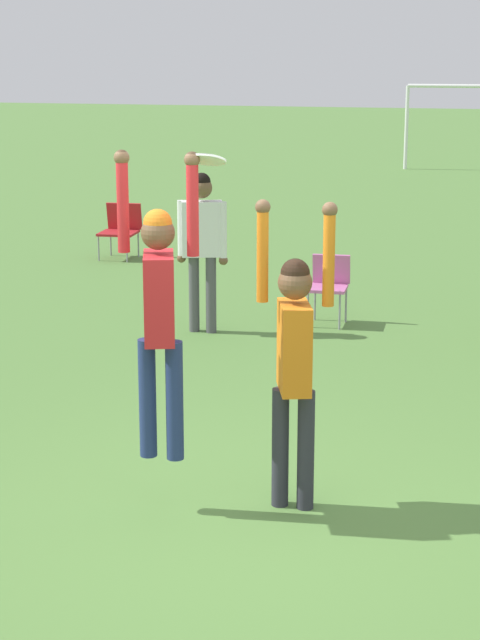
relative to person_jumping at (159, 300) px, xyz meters
name	(u,v)px	position (x,y,z in m)	size (l,w,h in m)	color
ground_plane	(234,522)	(0.54, -0.06, -1.52)	(120.00, 120.00, 0.00)	#56843D
person_jumping	(159,300)	(0.00, 0.00, 0.00)	(0.59, 0.48, 2.11)	navy
person_defending	(294,349)	(0.86, 0.32, -0.36)	(0.56, 0.45, 2.18)	#2D2D38
frisbee	(207,160)	(0.32, 0.09, 0.93)	(0.25, 0.24, 0.10)	white
camping_chair_1	(329,282)	(-0.01, 5.64, -1.01)	(0.48, 0.51, 0.82)	gray
camping_chair_2	(121,227)	(-4.03, 8.89, -1.02)	(0.61, 0.65, 0.85)	gray
person_spectator_near	(202,236)	(-1.32, 4.83, -0.40)	(0.61, 0.35, 1.84)	#4C4C51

